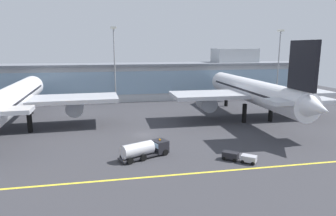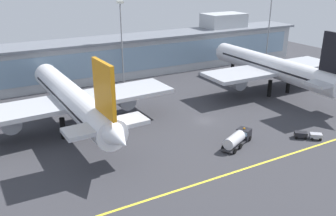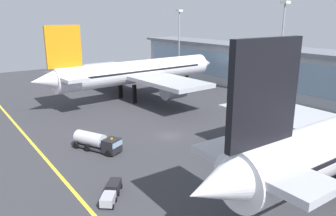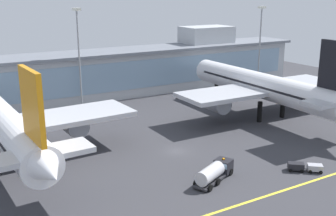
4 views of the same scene
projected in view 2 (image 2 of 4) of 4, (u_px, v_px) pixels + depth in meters
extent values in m
plane|color=#38383D|center=(205.00, 121.00, 86.14)|extent=(192.00, 192.00, 0.00)
cube|color=yellow|center=(271.00, 160.00, 68.17)|extent=(153.60, 0.50, 0.01)
cube|color=#ADB2B7|center=(128.00, 57.00, 121.68)|extent=(137.14, 12.00, 12.28)
cube|color=#84A3BC|center=(135.00, 59.00, 116.52)|extent=(131.66, 0.20, 7.86)
cube|color=slate|center=(127.00, 38.00, 119.33)|extent=(140.14, 14.00, 0.80)
cube|color=#ADB2B7|center=(224.00, 21.00, 138.66)|extent=(16.00, 10.00, 6.00)
cylinder|color=black|center=(63.00, 128.00, 76.25)|extent=(1.10, 1.10, 4.73)
cylinder|color=black|center=(95.00, 121.00, 79.71)|extent=(1.10, 1.10, 4.73)
cylinder|color=black|center=(53.00, 98.00, 94.51)|extent=(1.10, 1.10, 4.73)
cylinder|color=white|center=(72.00, 98.00, 79.05)|extent=(7.89, 45.38, 5.91)
cone|color=white|center=(44.00, 73.00, 98.43)|extent=(5.84, 5.56, 5.61)
cone|color=white|center=(118.00, 138.00, 59.28)|extent=(5.30, 6.71, 5.02)
cube|color=#84A3BC|center=(47.00, 72.00, 95.22)|extent=(4.61, 4.33, 1.77)
cube|color=black|center=(72.00, 96.00, 78.89)|extent=(7.63, 38.16, 0.47)
cube|color=#B7BAC1|center=(72.00, 101.00, 79.32)|extent=(47.18, 12.89, 0.95)
cylinder|color=#999EA8|center=(9.00, 121.00, 75.06)|extent=(4.39, 6.05, 4.14)
cylinder|color=#999EA8|center=(124.00, 99.00, 87.84)|extent=(4.39, 6.05, 4.14)
cube|color=orange|center=(104.00, 89.00, 60.49)|extent=(1.07, 8.15, 9.45)
cube|color=#B7BAC1|center=(106.00, 126.00, 62.92)|extent=(15.16, 5.62, 0.76)
cylinder|color=black|center=(270.00, 88.00, 101.89)|extent=(1.10, 1.10, 4.80)
cylinder|color=black|center=(288.00, 85.00, 105.08)|extent=(1.10, 1.10, 4.80)
cylinder|color=black|center=(232.00, 70.00, 121.21)|extent=(1.10, 1.10, 4.80)
cylinder|color=silver|center=(272.00, 66.00, 104.74)|extent=(6.50, 46.98, 6.00)
cone|color=silver|center=(220.00, 51.00, 125.49)|extent=(5.75, 5.46, 5.70)
cube|color=#84A3BC|center=(227.00, 50.00, 122.09)|extent=(4.54, 4.25, 1.80)
cube|color=black|center=(272.00, 65.00, 104.58)|extent=(6.48, 39.48, 0.48)
cube|color=#B7BAC1|center=(271.00, 69.00, 105.01)|extent=(42.68, 11.71, 0.96)
cylinder|color=#999EA8|center=(235.00, 81.00, 101.96)|extent=(4.26, 6.14, 4.20)
cylinder|color=#999EA8|center=(295.00, 70.00, 112.53)|extent=(4.26, 6.14, 4.20)
cube|color=#B7BAC1|center=(332.00, 82.00, 87.46)|extent=(13.67, 5.31, 0.77)
cylinder|color=black|center=(239.00, 135.00, 77.24)|extent=(1.12, 0.74, 1.10)
cylinder|color=black|center=(250.00, 138.00, 75.81)|extent=(1.12, 0.74, 1.10)
cylinder|color=black|center=(229.00, 143.00, 73.85)|extent=(1.12, 0.74, 1.10)
cylinder|color=black|center=(241.00, 146.00, 72.42)|extent=(1.12, 0.74, 1.10)
cylinder|color=black|center=(223.00, 147.00, 71.95)|extent=(1.12, 0.74, 1.10)
cylinder|color=black|center=(235.00, 151.00, 70.52)|extent=(1.12, 0.74, 1.10)
cube|color=#2D2D33|center=(235.00, 145.00, 73.30)|extent=(7.84, 5.31, 0.30)
cube|color=black|center=(244.00, 134.00, 76.02)|extent=(3.22, 3.34, 2.20)
cube|color=#84A3BC|center=(244.00, 132.00, 75.85)|extent=(3.26, 3.29, 0.88)
cylinder|color=silver|center=(234.00, 140.00, 72.43)|extent=(6.03, 4.44, 2.30)
cube|color=orange|center=(244.00, 128.00, 75.58)|extent=(0.30, 0.40, 0.20)
cylinder|color=black|center=(296.00, 138.00, 76.64)|extent=(0.59, 0.54, 0.60)
cylinder|color=black|center=(295.00, 135.00, 78.02)|extent=(0.59, 0.54, 0.60)
cylinder|color=black|center=(305.00, 139.00, 76.33)|extent=(0.59, 0.54, 0.60)
cylinder|color=black|center=(304.00, 136.00, 77.71)|extent=(0.59, 0.54, 0.60)
cube|color=black|center=(301.00, 134.00, 76.98)|extent=(2.96, 2.81, 1.10)
cylinder|color=black|center=(312.00, 139.00, 76.10)|extent=(0.58, 0.52, 0.60)
cylinder|color=black|center=(311.00, 136.00, 77.48)|extent=(0.58, 0.52, 0.60)
cylinder|color=black|center=(320.00, 140.00, 75.82)|extent=(0.58, 0.52, 0.60)
cylinder|color=black|center=(319.00, 137.00, 77.19)|extent=(0.58, 0.52, 0.60)
cube|color=#A8A8B2|center=(316.00, 136.00, 76.47)|extent=(2.81, 2.68, 1.00)
cube|color=#2D2D33|center=(308.00, 137.00, 76.85)|extent=(0.53, 0.46, 0.08)
cylinder|color=gray|center=(122.00, 44.00, 111.08)|extent=(0.44, 0.44, 24.57)
cube|color=silver|center=(120.00, 2.00, 106.55)|extent=(1.80, 1.80, 0.70)
cylinder|color=gray|center=(268.00, 32.00, 134.22)|extent=(0.44, 0.44, 24.11)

